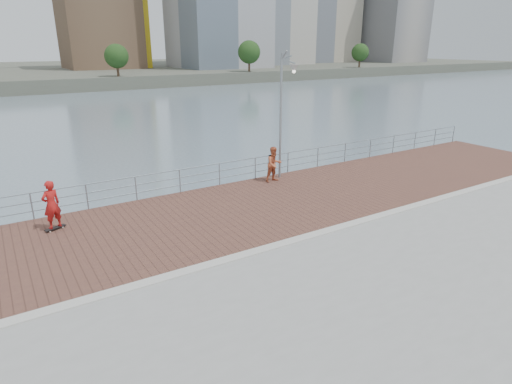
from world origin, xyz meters
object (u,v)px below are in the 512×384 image
guardrail (200,175)px  skateboarder (51,205)px  street_lamp (286,95)px  bystander (274,164)px

guardrail → skateboarder: size_ratio=21.50×
street_lamp → skateboarder: bearing=-176.9°
street_lamp → bystander: (-0.65, 0.00, -3.35)m
guardrail → bystander: bystander is taller
guardrail → bystander: 3.72m
guardrail → skateboarder: 6.81m
skateboarder → bystander: 10.24m
street_lamp → bystander: size_ratio=3.39×
street_lamp → bystander: street_lamp is taller
street_lamp → bystander: bearing=179.6°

